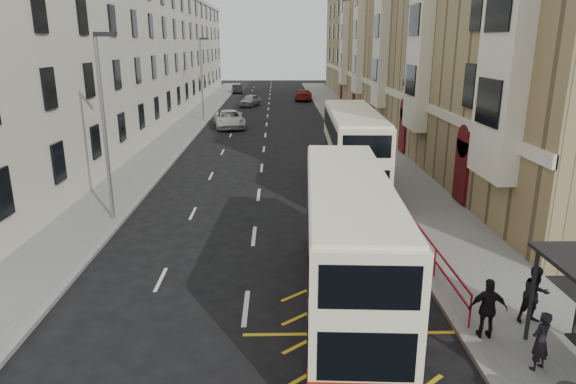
{
  "coord_description": "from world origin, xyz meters",
  "views": [
    {
      "loc": [
        0.96,
        -9.95,
        7.75
      ],
      "look_at": [
        1.38,
        8.21,
        2.42
      ],
      "focal_mm": 32.0,
      "sensor_mm": 36.0,
      "label": 1
    }
  ],
  "objects_px": {
    "pedestrian_near": "(541,341)",
    "car_dark": "(237,89)",
    "pedestrian_far": "(488,309)",
    "street_lamp_near": "(104,118)",
    "street_lamp_far": "(202,75)",
    "double_decker_front": "(347,245)",
    "double_decker_rear": "(352,150)",
    "pedestrian_mid": "(535,295)",
    "car_silver": "(250,100)",
    "white_van": "(229,119)",
    "car_red": "(303,95)"
  },
  "relations": [
    {
      "from": "street_lamp_near",
      "to": "pedestrian_mid",
      "type": "distance_m",
      "value": 17.56
    },
    {
      "from": "pedestrian_mid",
      "to": "pedestrian_far",
      "type": "bearing_deg",
      "value": -161.59
    },
    {
      "from": "pedestrian_far",
      "to": "pedestrian_mid",
      "type": "bearing_deg",
      "value": -149.48
    },
    {
      "from": "pedestrian_far",
      "to": "car_red",
      "type": "distance_m",
      "value": 59.16
    },
    {
      "from": "double_decker_front",
      "to": "pedestrian_near",
      "type": "distance_m",
      "value": 5.46
    },
    {
      "from": "double_decker_front",
      "to": "car_dark",
      "type": "relative_size",
      "value": 2.62
    },
    {
      "from": "white_van",
      "to": "pedestrian_mid",
      "type": "bearing_deg",
      "value": -81.35
    },
    {
      "from": "pedestrian_near",
      "to": "pedestrian_mid",
      "type": "xyz_separation_m",
      "value": [
        0.9,
        2.13,
        0.08
      ]
    },
    {
      "from": "car_silver",
      "to": "pedestrian_mid",
      "type": "bearing_deg",
      "value": -60.59
    },
    {
      "from": "pedestrian_far",
      "to": "street_lamp_near",
      "type": "bearing_deg",
      "value": -31.41
    },
    {
      "from": "car_silver",
      "to": "white_van",
      "type": "bearing_deg",
      "value": -75.79
    },
    {
      "from": "street_lamp_far",
      "to": "car_red",
      "type": "height_order",
      "value": "street_lamp_far"
    },
    {
      "from": "double_decker_front",
      "to": "white_van",
      "type": "distance_m",
      "value": 34.85
    },
    {
      "from": "street_lamp_far",
      "to": "double_decker_front",
      "type": "relative_size",
      "value": 0.78
    },
    {
      "from": "double_decker_rear",
      "to": "car_dark",
      "type": "height_order",
      "value": "double_decker_rear"
    },
    {
      "from": "pedestrian_near",
      "to": "car_dark",
      "type": "distance_m",
      "value": 72.39
    },
    {
      "from": "double_decker_front",
      "to": "pedestrian_far",
      "type": "bearing_deg",
      "value": -24.63
    },
    {
      "from": "street_lamp_near",
      "to": "white_van",
      "type": "relative_size",
      "value": 1.39
    },
    {
      "from": "double_decker_rear",
      "to": "car_silver",
      "type": "xyz_separation_m",
      "value": [
        -7.32,
        38.06,
        -1.48
      ]
    },
    {
      "from": "pedestrian_near",
      "to": "pedestrian_far",
      "type": "bearing_deg",
      "value": -90.82
    },
    {
      "from": "street_lamp_near",
      "to": "double_decker_front",
      "type": "distance_m",
      "value": 12.64
    },
    {
      "from": "street_lamp_near",
      "to": "car_dark",
      "type": "height_order",
      "value": "street_lamp_near"
    },
    {
      "from": "double_decker_rear",
      "to": "car_dark",
      "type": "relative_size",
      "value": 2.78
    },
    {
      "from": "double_decker_rear",
      "to": "white_van",
      "type": "relative_size",
      "value": 1.89
    },
    {
      "from": "car_silver",
      "to": "car_dark",
      "type": "bearing_deg",
      "value": 117.63
    },
    {
      "from": "car_silver",
      "to": "pedestrian_far",
      "type": "bearing_deg",
      "value": -62.43
    },
    {
      "from": "street_lamp_far",
      "to": "double_decker_front",
      "type": "xyz_separation_m",
      "value": [
        9.36,
        -38.1,
        -2.57
      ]
    },
    {
      "from": "pedestrian_near",
      "to": "car_silver",
      "type": "xyz_separation_m",
      "value": [
        -9.55,
        54.22,
        -0.19
      ]
    },
    {
      "from": "white_van",
      "to": "car_silver",
      "type": "bearing_deg",
      "value": 76.67
    },
    {
      "from": "street_lamp_near",
      "to": "double_decker_front",
      "type": "height_order",
      "value": "street_lamp_near"
    },
    {
      "from": "street_lamp_near",
      "to": "car_dark",
      "type": "bearing_deg",
      "value": 88.9
    },
    {
      "from": "car_dark",
      "to": "car_red",
      "type": "distance_m",
      "value": 14.62
    },
    {
      "from": "pedestrian_mid",
      "to": "car_dark",
      "type": "height_order",
      "value": "pedestrian_mid"
    },
    {
      "from": "double_decker_front",
      "to": "car_red",
      "type": "xyz_separation_m",
      "value": [
        1.68,
        57.27,
        -1.3
      ]
    },
    {
      "from": "car_red",
      "to": "double_decker_rear",
      "type": "bearing_deg",
      "value": 97.09
    },
    {
      "from": "street_lamp_near",
      "to": "white_van",
      "type": "distance_m",
      "value": 26.56
    },
    {
      "from": "car_silver",
      "to": "car_dark",
      "type": "relative_size",
      "value": 1.07
    },
    {
      "from": "double_decker_rear",
      "to": "white_van",
      "type": "distance_m",
      "value": 23.0
    },
    {
      "from": "street_lamp_far",
      "to": "double_decker_rear",
      "type": "xyz_separation_m",
      "value": [
        11.35,
        -25.22,
        -2.44
      ]
    },
    {
      "from": "double_decker_front",
      "to": "white_van",
      "type": "height_order",
      "value": "double_decker_front"
    },
    {
      "from": "double_decker_front",
      "to": "double_decker_rear",
      "type": "relative_size",
      "value": 0.94
    },
    {
      "from": "double_decker_front",
      "to": "double_decker_rear",
      "type": "xyz_separation_m",
      "value": [
        1.99,
        12.88,
        0.13
      ]
    },
    {
      "from": "pedestrian_far",
      "to": "white_van",
      "type": "xyz_separation_m",
      "value": [
        -9.97,
        36.09,
        -0.19
      ]
    },
    {
      "from": "street_lamp_far",
      "to": "pedestrian_far",
      "type": "distance_m",
      "value": 42.14
    },
    {
      "from": "street_lamp_near",
      "to": "car_dark",
      "type": "distance_m",
      "value": 60.08
    },
    {
      "from": "double_decker_rear",
      "to": "car_silver",
      "type": "relative_size",
      "value": 2.59
    },
    {
      "from": "car_silver",
      "to": "car_red",
      "type": "relative_size",
      "value": 0.8
    },
    {
      "from": "pedestrian_mid",
      "to": "pedestrian_near",
      "type": "bearing_deg",
      "value": -118.72
    },
    {
      "from": "double_decker_rear",
      "to": "pedestrian_far",
      "type": "bearing_deg",
      "value": -82.01
    },
    {
      "from": "double_decker_rear",
      "to": "pedestrian_mid",
      "type": "relative_size",
      "value": 6.48
    }
  ]
}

